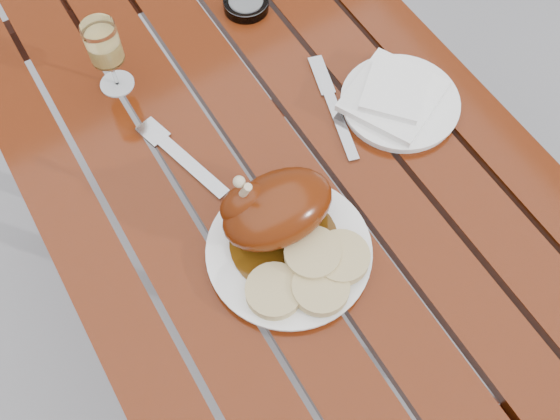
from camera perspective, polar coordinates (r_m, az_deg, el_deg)
The scene contains 11 objects.
ground at distance 1.75m, azimuth -0.42°, elevation -8.16°, with size 60.00×60.00×0.00m, color slate.
table at distance 1.40m, azimuth -0.53°, elevation -2.94°, with size 0.80×1.20×0.75m, color maroon.
dinner_plate at distance 0.97m, azimuth 0.83°, elevation -3.82°, with size 0.26×0.26×0.02m, color white.
roast_duck at distance 0.94m, azimuth -0.60°, elevation 0.03°, with size 0.18×0.18×0.13m.
bread_dumplings at distance 0.93m, azimuth 2.96°, elevation -5.70°, with size 0.20×0.14×0.03m.
wine_glass at distance 1.14m, azimuth -15.47°, elevation 13.33°, with size 0.06×0.06×0.15m, color #F2D06E.
side_plate at distance 1.14m, azimuth 10.90°, elevation 9.61°, with size 0.21×0.21×0.02m, color white.
napkin at distance 1.13m, azimuth 10.31°, elevation 10.24°, with size 0.16×0.15×0.01m, color white.
ashtray at distance 1.28m, azimuth -3.12°, elevation 18.31°, with size 0.09×0.09×0.02m, color #B2B7BC.
fork at distance 1.07m, azimuth -8.59°, elevation 4.43°, with size 0.02×0.19×0.01m, color gray.
knife at distance 1.12m, azimuth 5.17°, elevation 8.72°, with size 0.02×0.20×0.01m, color gray.
Camera 1 is at (-0.30, -0.51, 1.64)m, focal length 40.00 mm.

